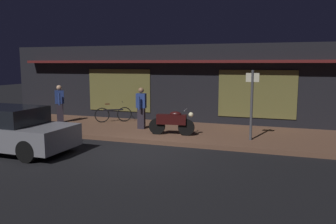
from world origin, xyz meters
TOP-DOWN VIEW (x-y plane):
  - ground_plane at (0.00, 0.00)m, footprint 60.00×60.00m
  - sidewalk_slab at (0.00, 3.00)m, footprint 18.00×4.00m
  - storefront_building at (0.00, 6.39)m, footprint 18.00×3.30m
  - motorcycle at (0.45, 2.09)m, footprint 1.70×0.55m
  - bicycle_parked at (-2.96, 3.89)m, footprint 1.42×0.93m
  - person_photographer at (-5.14, 3.01)m, footprint 0.44×0.55m
  - person_bystander at (-1.12, 2.84)m, footprint 0.39×0.61m
  - sign_post at (3.26, 2.17)m, footprint 0.44×0.09m
  - parked_car_near at (-3.86, -1.31)m, footprint 4.13×1.83m

SIDE VIEW (x-z plane):
  - ground_plane at x=0.00m, z-range 0.00..0.00m
  - sidewalk_slab at x=0.00m, z-range 0.00..0.15m
  - bicycle_parked at x=-2.96m, z-range 0.05..0.96m
  - motorcycle at x=0.45m, z-range 0.16..1.13m
  - parked_car_near at x=-3.86m, z-range -0.01..1.41m
  - person_photographer at x=-5.14m, z-range 0.19..1.86m
  - person_bystander at x=-1.12m, z-range 0.19..1.86m
  - sign_post at x=3.26m, z-range 0.31..2.71m
  - storefront_building at x=0.00m, z-range 0.00..3.60m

